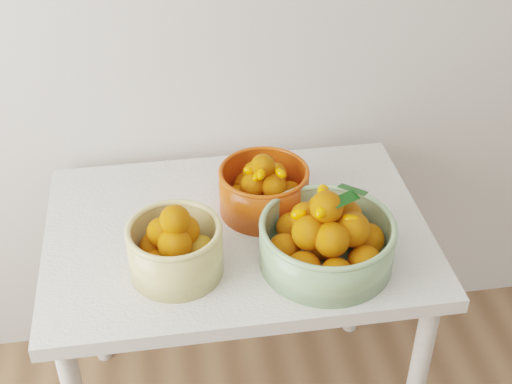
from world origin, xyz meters
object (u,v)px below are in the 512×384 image
Objects in this scene: table at (238,255)px; bowl_orange at (264,189)px; bowl_cream at (175,247)px; bowl_green at (327,239)px.

table is 3.38× the size of bowl_orange.
bowl_cream is (-0.17, -0.14, 0.17)m from table.
table is 0.28m from bowl_cream.
bowl_cream reaches higher than bowl_orange.
bowl_cream is 0.37m from bowl_green.
bowl_green is 1.48× the size of bowl_orange.
bowl_cream is at bearing -139.71° from bowl_orange.
bowl_cream is 0.78× the size of bowl_orange.
table is 0.31m from bowl_green.
bowl_green is at bearing -39.63° from table.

